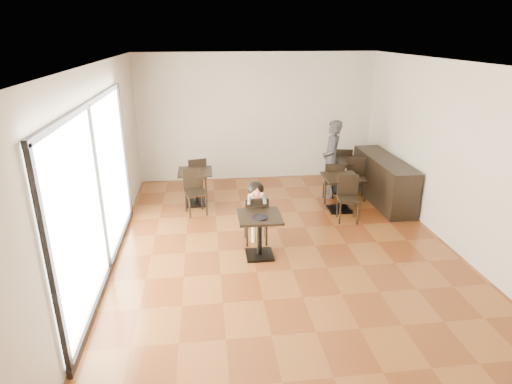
{
  "coord_description": "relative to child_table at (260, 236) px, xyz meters",
  "views": [
    {
      "loc": [
        -1.32,
        -6.76,
        3.66
      ],
      "look_at": [
        -0.47,
        0.24,
        1.0
      ],
      "focal_mm": 30.0,
      "sensor_mm": 36.0,
      "label": 1
    }
  ],
  "objects": [
    {
      "name": "floor",
      "position": [
        0.47,
        0.26,
        -0.38
      ],
      "size": [
        6.0,
        8.0,
        0.01
      ],
      "primitive_type": "cube",
      "color": "brown",
      "rests_on": "ground"
    },
    {
      "name": "ceiling",
      "position": [
        0.47,
        0.26,
        2.82
      ],
      "size": [
        6.0,
        8.0,
        0.01
      ],
      "primitive_type": "cube",
      "color": "silver",
      "rests_on": "floor"
    },
    {
      "name": "wall_back",
      "position": [
        0.47,
        4.26,
        1.22
      ],
      "size": [
        6.0,
        0.01,
        3.2
      ],
      "primitive_type": "cube",
      "color": "beige",
      "rests_on": "floor"
    },
    {
      "name": "wall_front",
      "position": [
        0.47,
        -3.74,
        1.22
      ],
      "size": [
        6.0,
        0.01,
        3.2
      ],
      "primitive_type": "cube",
      "color": "beige",
      "rests_on": "floor"
    },
    {
      "name": "wall_left",
      "position": [
        -2.53,
        0.26,
        1.22
      ],
      "size": [
        0.01,
        8.0,
        3.2
      ],
      "primitive_type": "cube",
      "color": "beige",
      "rests_on": "floor"
    },
    {
      "name": "wall_right",
      "position": [
        3.47,
        0.26,
        1.22
      ],
      "size": [
        0.01,
        8.0,
        3.2
      ],
      "primitive_type": "cube",
      "color": "beige",
      "rests_on": "floor"
    },
    {
      "name": "storefront_window",
      "position": [
        -2.5,
        -0.24,
        1.02
      ],
      "size": [
        0.04,
        4.5,
        2.6
      ],
      "primitive_type": "cube",
      "color": "white",
      "rests_on": "floor"
    },
    {
      "name": "child_table",
      "position": [
        0.0,
        0.0,
        0.0
      ],
      "size": [
        0.73,
        0.73,
        0.77
      ],
      "primitive_type": null,
      "color": "black",
      "rests_on": "floor"
    },
    {
      "name": "child_chair",
      "position": [
        0.0,
        0.55,
        0.08
      ],
      "size": [
        0.42,
        0.42,
        0.92
      ],
      "primitive_type": null,
      "rotation": [
        0.0,
        0.0,
        3.14
      ],
      "color": "black",
      "rests_on": "floor"
    },
    {
      "name": "child",
      "position": [
        0.0,
        0.55,
        0.2
      ],
      "size": [
        0.42,
        0.58,
        1.16
      ],
      "primitive_type": null,
      "color": "slate",
      "rests_on": "child_chair"
    },
    {
      "name": "plate",
      "position": [
        0.0,
        -0.1,
        0.39
      ],
      "size": [
        0.26,
        0.26,
        0.02
      ],
      "primitive_type": "cylinder",
      "color": "black",
      "rests_on": "child_table"
    },
    {
      "name": "pizza_slice",
      "position": [
        0.0,
        0.36,
        0.62
      ],
      "size": [
        0.27,
        0.21,
        0.06
      ],
      "primitive_type": null,
      "color": "tan",
      "rests_on": "child"
    },
    {
      "name": "adult_patron",
      "position": [
        2.02,
        2.67,
        0.52
      ],
      "size": [
        0.55,
        0.73,
        1.8
      ],
      "primitive_type": "imported",
      "rotation": [
        0.0,
        0.0,
        -1.77
      ],
      "color": "#333338",
      "rests_on": "floor"
    },
    {
      "name": "cafe_table_mid",
      "position": [
        1.98,
        1.81,
        0.01
      ],
      "size": [
        0.84,
        0.84,
        0.78
      ],
      "primitive_type": null,
      "rotation": [
        0.0,
        0.0,
        -0.16
      ],
      "color": "black",
      "rests_on": "floor"
    },
    {
      "name": "cafe_table_left",
      "position": [
        -1.1,
        2.54,
        0.01
      ],
      "size": [
        0.91,
        0.91,
        0.78
      ],
      "primitive_type": null,
      "rotation": [
        0.0,
        0.0,
        0.26
      ],
      "color": "black",
      "rests_on": "floor"
    },
    {
      "name": "cafe_table_back",
      "position": [
        2.4,
        2.97,
        0.01
      ],
      "size": [
        0.88,
        0.88,
        0.79
      ],
      "primitive_type": null,
      "rotation": [
        0.0,
        0.0,
        -0.2
      ],
      "color": "black",
      "rests_on": "floor"
    },
    {
      "name": "chair_mid_a",
      "position": [
        1.98,
        2.36,
        0.08
      ],
      "size": [
        0.48,
        0.48,
        0.94
      ],
      "primitive_type": null,
      "rotation": [
        0.0,
        0.0,
        2.98
      ],
      "color": "black",
      "rests_on": "floor"
    },
    {
      "name": "chair_mid_b",
      "position": [
        1.98,
        1.26,
        0.08
      ],
      "size": [
        0.48,
        0.48,
        0.94
      ],
      "primitive_type": null,
      "rotation": [
        0.0,
        0.0,
        -0.16
      ],
      "color": "black",
      "rests_on": "floor"
    },
    {
      "name": "chair_left_a",
      "position": [
        -1.1,
        3.09,
        0.09
      ],
      "size": [
        0.52,
        0.52,
        0.94
      ],
      "primitive_type": null,
      "rotation": [
        0.0,
        0.0,
        3.4
      ],
      "color": "black",
      "rests_on": "floor"
    },
    {
      "name": "chair_left_b",
      "position": [
        -1.1,
        1.99,
        0.09
      ],
      "size": [
        0.52,
        0.52,
        0.94
      ],
      "primitive_type": null,
      "rotation": [
        0.0,
        0.0,
        0.26
      ],
      "color": "black",
      "rests_on": "floor"
    },
    {
      "name": "chair_back_a",
      "position": [
        2.56,
        3.52,
        0.09
      ],
      "size": [
        0.5,
        0.5,
        0.95
      ],
      "primitive_type": null,
      "rotation": [
        0.0,
        0.0,
        2.94
      ],
      "color": "black",
      "rests_on": "floor"
    },
    {
      "name": "chair_back_b",
      "position": [
        2.56,
        2.42,
        0.09
      ],
      "size": [
        0.5,
        0.5,
        0.95
      ],
      "primitive_type": null,
      "rotation": [
        0.0,
        0.0,
        -0.2
      ],
      "color": "black",
      "rests_on": "floor"
    },
    {
      "name": "service_counter",
      "position": [
        3.12,
        2.26,
        0.12
      ],
      "size": [
        0.6,
        2.4,
        1.0
      ],
      "primitive_type": "cube",
      "color": "black",
      "rests_on": "floor"
    }
  ]
}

